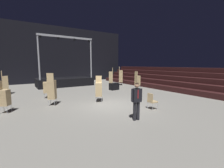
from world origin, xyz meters
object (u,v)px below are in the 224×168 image
Objects in this scene: chair_stack_mid_left at (52,89)px; chair_stack_rear_centre at (111,77)px; chair_stack_rear_right at (47,87)px; equipment_road_case at (114,86)px; chair_stack_mid_centre at (5,83)px; man_with_tie at (137,99)px; stage_riser at (65,81)px; loose_chair_near_man at (152,100)px; chair_stack_front_left at (99,89)px; chair_stack_mid_right at (4,97)px; chair_stack_rear_left at (137,80)px; chair_stack_front_right at (121,76)px.

chair_stack_mid_left is 8.90m from chair_stack_rear_centre.
chair_stack_rear_right is 6.46m from equipment_road_case.
chair_stack_mid_centre is (-2.65, 5.85, 0.00)m from chair_stack_mid_left.
chair_stack_rear_centre is (7.37, 2.41, 0.25)m from chair_stack_rear_right.
chair_stack_rear_centre is (7.46, 4.84, 0.08)m from chair_stack_mid_left.
chair_stack_rear_right is (-2.62, 7.26, -0.14)m from man_with_tie.
stage_riser is 12.64m from loose_chair_near_man.
chair_stack_front_left is 1.05× the size of chair_stack_mid_right.
chair_stack_mid_left is at bearing -49.87° from man_with_tie.
chair_stack_rear_left is 1.10× the size of chair_stack_rear_right.
chair_stack_mid_left is at bearing -128.18° from loose_chair_near_man.
stage_riser reaches higher than loose_chair_near_man.
stage_riser reaches higher than man_with_tie.
chair_stack_front_left is 0.95× the size of chair_stack_rear_left.
chair_stack_rear_centre reaches higher than man_with_tie.
chair_stack_mid_left is at bearing 123.69° from chair_stack_mid_right.
chair_stack_rear_left reaches higher than chair_stack_mid_right.
stage_riser is at bearing -81.24° from man_with_tie.
equipment_road_case is (-2.64, -2.49, -0.81)m from chair_stack_front_right.
chair_stack_rear_left is 1.99× the size of loose_chair_near_man.
chair_stack_front_left is 1.05× the size of chair_stack_rear_right.
chair_stack_front_left is at bearing -15.71° from chair_stack_front_right.
stage_riser is 6.86m from chair_stack_front_right.
chair_stack_mid_centre is 2.28× the size of equipment_road_case.
chair_stack_mid_centre is 0.92× the size of chair_stack_rear_centre.
chair_stack_mid_centre is at bearing 52.89° from chair_stack_rear_right.
chair_stack_mid_right is 0.77× the size of chair_stack_rear_centre.
chair_stack_rear_right is at bearing -59.41° from man_with_tie.
chair_stack_rear_right is (-3.08, -6.11, 0.28)m from stage_riser.
chair_stack_mid_left is 7.11m from equipment_road_case.
chair_stack_front_left is 0.81× the size of chair_stack_rear_centre.
loose_chair_near_man is (7.25, -9.86, -0.49)m from chair_stack_mid_centre.
stage_riser is 6.43m from chair_stack_mid_centre.
chair_stack_front_right is at bearing -58.69° from chair_stack_rear_right.
chair_stack_rear_centre is at bearing -46.50° from chair_stack_front_right.
chair_stack_rear_left reaches higher than equipment_road_case.
chair_stack_mid_centre is at bearing -107.53° from chair_stack_rear_left.
chair_stack_front_left is at bearing 173.20° from chair_stack_rear_centre.
chair_stack_front_right is 2.44× the size of loose_chair_near_man.
stage_riser reaches higher than chair_stack_rear_right.
chair_stack_mid_right is at bearing -0.25° from chair_stack_mid_centre.
chair_stack_rear_right is at bearing 164.90° from chair_stack_mid_right.
chair_stack_front_left is 0.88× the size of chair_stack_mid_left.
man_with_tie is 5.53m from chair_stack_mid_left.
chair_stack_front_left is at bearing 37.46° from chair_stack_mid_centre.
loose_chair_near_man is at bearing 147.51° from chair_stack_front_left.
chair_stack_front_left is 5.35m from chair_stack_mid_right.
chair_stack_mid_centre is 1.09× the size of chair_stack_rear_left.
chair_stack_mid_right is at bearing -144.57° from chair_stack_mid_left.
chair_stack_mid_right is 1.00× the size of chair_stack_rear_right.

